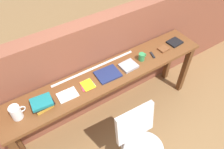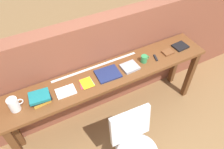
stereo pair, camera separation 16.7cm
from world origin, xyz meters
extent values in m
plane|color=olive|center=(0.00, 0.00, 0.00)|extent=(40.00, 40.00, 0.00)
cube|color=brown|center=(0.00, 0.64, 0.70)|extent=(6.00, 0.20, 1.39)
cube|color=brown|center=(0.00, 0.30, 0.86)|extent=(2.50, 0.44, 0.04)
cube|color=#5B341A|center=(1.19, 0.14, 0.42)|extent=(0.07, 0.07, 0.84)
cube|color=#5B341A|center=(-1.19, 0.46, 0.42)|extent=(0.07, 0.07, 0.84)
cube|color=#5B341A|center=(1.19, 0.46, 0.42)|extent=(0.07, 0.07, 0.84)
ellipsoid|color=silver|center=(-0.09, -0.48, 0.45)|extent=(0.46, 0.44, 0.08)
cube|color=silver|center=(-0.08, -0.29, 0.69)|extent=(0.44, 0.13, 0.40)
cylinder|color=#B2B2B7|center=(0.09, -0.34, 0.21)|extent=(0.02, 0.02, 0.41)
cylinder|color=white|center=(-1.04, 0.28, 0.96)|extent=(0.10, 0.10, 0.15)
cone|color=white|center=(-1.04, 0.25, 1.04)|extent=(0.04, 0.03, 0.04)
torus|color=white|center=(-0.98, 0.28, 0.96)|extent=(0.07, 0.01, 0.07)
cube|color=gold|center=(-0.80, 0.27, 0.90)|extent=(0.18, 0.16, 0.03)
cube|color=black|center=(-0.79, 0.27, 0.92)|extent=(0.20, 0.13, 0.02)
cube|color=#19757A|center=(-0.80, 0.27, 0.95)|extent=(0.21, 0.18, 0.03)
cube|color=white|center=(-0.54, 0.27, 0.89)|extent=(0.21, 0.15, 0.01)
cube|color=#3399D8|center=(-0.29, 0.29, 0.88)|extent=(0.12, 0.14, 0.00)
cube|color=#E5334C|center=(-0.31, 0.28, 0.88)|extent=(0.14, 0.17, 0.00)
cube|color=yellow|center=(-0.30, 0.27, 0.89)|extent=(0.13, 0.15, 0.00)
cube|color=navy|center=(-0.03, 0.29, 0.89)|extent=(0.27, 0.23, 0.02)
cube|color=#9E9EA3|center=(0.24, 0.27, 0.89)|extent=(0.20, 0.17, 0.03)
cylinder|color=#338C4C|center=(0.44, 0.28, 0.93)|extent=(0.08, 0.08, 0.09)
torus|color=#338C4C|center=(0.49, 0.28, 0.93)|extent=(0.06, 0.01, 0.06)
cube|color=black|center=(0.61, 0.27, 0.89)|extent=(0.05, 0.11, 0.02)
cube|color=brown|center=(0.80, 0.28, 0.89)|extent=(0.13, 0.11, 0.02)
cube|color=black|center=(1.02, 0.30, 0.89)|extent=(0.19, 0.16, 0.02)
cube|color=silver|center=(-0.10, 0.47, 0.88)|extent=(1.07, 0.03, 0.00)
camera|label=1|loc=(-0.93, -1.17, 2.65)|focal=35.00mm
camera|label=2|loc=(-0.79, -1.25, 2.65)|focal=35.00mm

